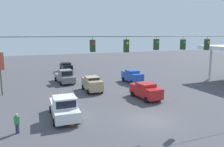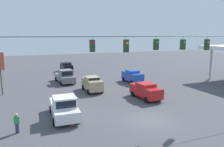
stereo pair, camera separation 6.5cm
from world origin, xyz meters
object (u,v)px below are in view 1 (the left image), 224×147
at_px(pickup_truck_grey_withflow_far, 65,77).
at_px(pedestrian, 17,123).
at_px(overhead_signal_span, 156,62).
at_px(pickup_truck_white_parked_shoulder, 64,107).
at_px(sedan_red_crossing_near, 146,90).
at_px(traffic_cone_second, 67,110).
at_px(sedan_blue_oncoming_far, 132,76).
at_px(traffic_cone_fourth, 58,94).
at_px(traffic_cone_third, 61,101).
at_px(sedan_tan_withflow_mid, 92,84).
at_px(traffic_cone_nearest, 72,121).
at_px(sedan_black_withflow_deep, 66,67).

relative_size(pickup_truck_grey_withflow_far, pedestrian, 3.47).
bearing_deg(overhead_signal_span, pickup_truck_white_parked_shoulder, -30.82).
distance_m(sedan_red_crossing_near, traffic_cone_second, 9.75).
distance_m(sedan_blue_oncoming_far, traffic_cone_fourth, 12.88).
bearing_deg(traffic_cone_third, pickup_truck_grey_withflow_far, -102.52).
relative_size(sedan_tan_withflow_mid, pedestrian, 2.64).
xyz_separation_m(traffic_cone_second, traffic_cone_fourth, (-0.03, -5.84, 0.00)).
bearing_deg(sedan_red_crossing_near, sedan_tan_withflow_mid, -49.26).
xyz_separation_m(sedan_blue_oncoming_far, pedestrian, (16.53, 12.82, -0.23)).
relative_size(sedan_red_crossing_near, pickup_truck_white_parked_shoulder, 0.85).
relative_size(pickup_truck_white_parked_shoulder, pickup_truck_grey_withflow_far, 0.97).
height_order(traffic_cone_nearest, traffic_cone_fourth, same).
height_order(pickup_truck_white_parked_shoulder, pedestrian, pickup_truck_white_parked_shoulder).
bearing_deg(pickup_truck_grey_withflow_far, traffic_cone_second, 80.38).
relative_size(overhead_signal_span, sedan_black_withflow_deep, 5.25).
distance_m(traffic_cone_second, traffic_cone_fourth, 5.84).
bearing_deg(sedan_blue_oncoming_far, pedestrian, 37.81).
bearing_deg(pickup_truck_white_parked_shoulder, traffic_cone_fourth, -93.56).
height_order(sedan_blue_oncoming_far, traffic_cone_nearest, sedan_blue_oncoming_far).
bearing_deg(traffic_cone_nearest, sedan_tan_withflow_mid, -115.81).
distance_m(pickup_truck_grey_withflow_far, traffic_cone_second, 13.98).
xyz_separation_m(pickup_truck_white_parked_shoulder, traffic_cone_nearest, (-0.29, 1.85, -0.62)).
relative_size(sedan_blue_oncoming_far, traffic_cone_fourth, 5.91).
height_order(sedan_red_crossing_near, traffic_cone_second, sedan_red_crossing_near).
relative_size(pickup_truck_white_parked_shoulder, traffic_cone_third, 7.45).
bearing_deg(pickup_truck_white_parked_shoulder, sedan_blue_oncoming_far, -138.93).
xyz_separation_m(overhead_signal_span, pickup_truck_grey_withflow_far, (4.13, -18.98, -4.28)).
distance_m(traffic_cone_third, traffic_cone_fourth, 2.70).
relative_size(sedan_red_crossing_near, sedan_black_withflow_deep, 0.99).
bearing_deg(sedan_red_crossing_near, pedestrian, 17.46).
distance_m(sedan_red_crossing_near, pedestrian, 14.59).
xyz_separation_m(sedan_blue_oncoming_far, traffic_cone_second, (12.23, 9.91, -0.66)).
relative_size(overhead_signal_span, traffic_cone_fourth, 33.53).
bearing_deg(pickup_truck_grey_withflow_far, pedestrian, 68.33).
bearing_deg(sedan_black_withflow_deep, traffic_cone_third, 77.90).
xyz_separation_m(sedan_tan_withflow_mid, pedestrian, (9.05, 10.02, -0.24)).
bearing_deg(pickup_truck_white_parked_shoulder, pedestrian, 25.00).
xyz_separation_m(sedan_blue_oncoming_far, traffic_cone_nearest, (12.34, 12.86, -0.66)).
height_order(sedan_blue_oncoming_far, sedan_black_withflow_deep, sedan_blue_oncoming_far).
relative_size(sedan_red_crossing_near, traffic_cone_fourth, 6.32).
relative_size(sedan_tan_withflow_mid, sedan_blue_oncoming_far, 0.99).
height_order(overhead_signal_span, sedan_tan_withflow_mid, overhead_signal_span).
distance_m(traffic_cone_third, pedestrian, 7.42).
height_order(traffic_cone_second, traffic_cone_third, same).
distance_m(sedan_tan_withflow_mid, traffic_cone_fourth, 4.94).
bearing_deg(pickup_truck_grey_withflow_far, traffic_cone_third, 77.48).
xyz_separation_m(sedan_black_withflow_deep, traffic_cone_second, (4.37, 23.63, -0.65)).
height_order(overhead_signal_span, sedan_black_withflow_deep, overhead_signal_span).
bearing_deg(pickup_truck_white_parked_shoulder, sedan_red_crossing_near, -165.66).
distance_m(sedan_red_crossing_near, pickup_truck_grey_withflow_far, 14.31).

